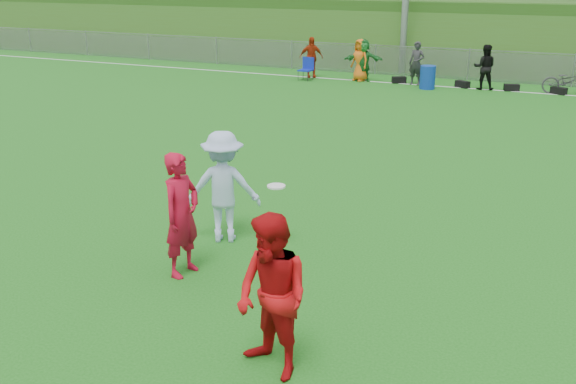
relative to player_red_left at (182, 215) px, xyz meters
The scene contains 13 objects.
ground 1.29m from the player_red_left, ahead, with size 120.00×120.00×0.00m, color #185E13.
sideline_far 18.13m from the player_red_left, 87.21° to the left, with size 60.00×0.10×0.01m, color white.
fence 20.11m from the player_red_left, 87.49° to the left, with size 58.00×0.06×1.30m.
berm 31.10m from the player_red_left, 88.38° to the left, with size 120.00×18.00×3.00m, color #305818.
spectator_row 18.21m from the player_red_left, 96.83° to the left, with size 8.11×0.86×1.69m.
gear_bags 18.28m from the player_red_left, 84.65° to the left, with size 6.63×0.52×0.26m.
player_red_left is the anchor object (origin of this frame).
player_red_center 2.88m from the player_red_left, 36.94° to the right, with size 0.93×0.72×1.90m, color #BA0C10.
player_blue 1.37m from the player_red_left, 93.07° to the left, with size 1.22×0.70×1.89m, color #AEC7F1.
frisbee 1.71m from the player_red_left, 60.70° to the left, with size 0.30×0.30×0.03m.
recycling_bin 17.35m from the player_red_left, 90.64° to the left, with size 0.59×0.59×0.89m, color #0E349E.
camp_chair 18.10m from the player_red_left, 106.88° to the left, with size 0.56×0.57×0.93m.
bicycle 18.98m from the player_red_left, 75.43° to the left, with size 0.64×1.84×0.97m, color #2F2F31.
Camera 1 is at (4.14, -7.45, 4.35)m, focal length 40.00 mm.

